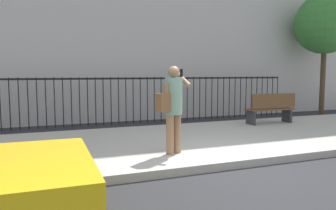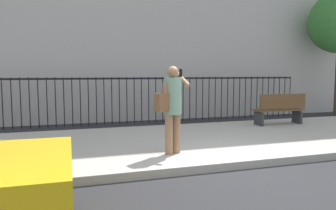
{
  "view_description": "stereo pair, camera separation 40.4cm",
  "coord_description": "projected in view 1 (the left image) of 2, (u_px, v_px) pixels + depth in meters",
  "views": [
    {
      "loc": [
        -3.09,
        -4.88,
        1.73
      ],
      "look_at": [
        -0.68,
        1.24,
        1.09
      ],
      "focal_mm": 34.78,
      "sensor_mm": 36.0,
      "label": 1
    },
    {
      "loc": [
        -2.71,
        -5.01,
        1.73
      ],
      "look_at": [
        -0.68,
        1.24,
        1.09
      ],
      "focal_mm": 34.78,
      "sensor_mm": 36.0,
      "label": 2
    }
  ],
  "objects": [
    {
      "name": "sidewalk",
      "position": [
        180.0,
        142.0,
        7.84
      ],
      "size": [
        28.0,
        4.4,
        0.15
      ],
      "primitive_type": "cube",
      "color": "#B2ADA3",
      "rests_on": "ground"
    },
    {
      "name": "street_tree_near",
      "position": [
        325.0,
        24.0,
        13.08
      ],
      "size": [
        2.43,
        2.43,
        4.93
      ],
      "color": "#4C3823",
      "rests_on": "ground"
    },
    {
      "name": "street_bench",
      "position": [
        271.0,
        108.0,
        10.18
      ],
      "size": [
        1.6,
        0.45,
        0.95
      ],
      "color": "brown",
      "rests_on": "sidewalk"
    },
    {
      "name": "ground_plane",
      "position": [
        229.0,
        170.0,
        5.82
      ],
      "size": [
        60.0,
        60.0,
        0.0
      ],
      "primitive_type": "plane",
      "color": "#28282B"
    },
    {
      "name": "iron_fence",
      "position": [
        137.0,
        94.0,
        11.18
      ],
      "size": [
        12.03,
        0.04,
        1.6
      ],
      "color": "black",
      "rests_on": "ground"
    },
    {
      "name": "pedestrian_on_phone",
      "position": [
        173.0,
        103.0,
        6.31
      ],
      "size": [
        0.72,
        0.55,
        1.72
      ],
      "color": "#936B4C",
      "rests_on": "sidewalk"
    }
  ]
}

